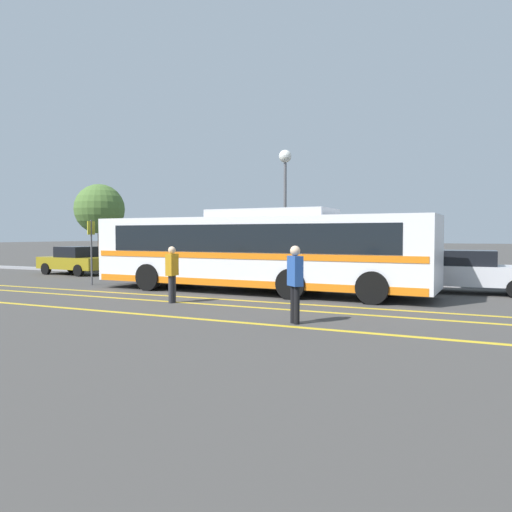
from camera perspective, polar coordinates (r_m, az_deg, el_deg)
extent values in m
plane|color=#423F3D|center=(18.70, -2.89, -3.95)|extent=(220.00, 220.00, 0.00)
cube|color=gold|center=(16.09, -3.32, -4.99)|extent=(32.47, 0.20, 0.01)
cube|color=gold|center=(15.07, -5.47, -5.51)|extent=(32.47, 0.20, 0.01)
cube|color=gold|center=(13.11, -10.74, -6.74)|extent=(32.47, 0.20, 0.01)
cube|color=#99999E|center=(22.69, 5.39, -2.64)|extent=(40.47, 0.36, 0.15)
cube|color=white|center=(17.93, 0.00, 0.63)|extent=(12.52, 2.86, 2.39)
cube|color=black|center=(17.93, 0.00, 2.06)|extent=(10.78, 2.86, 0.95)
cube|color=orange|center=(17.94, 0.00, 0.16)|extent=(12.27, 2.89, 0.20)
cube|color=orange|center=(18.00, 0.00, -2.79)|extent=(12.27, 2.88, 0.24)
cube|color=black|center=(21.44, -15.18, 1.01)|extent=(0.09, 2.28, 1.72)
cube|color=black|center=(21.44, -15.21, 3.63)|extent=(0.08, 1.82, 0.24)
cube|color=silver|center=(17.68, 1.82, 4.91)|extent=(4.41, 2.17, 0.27)
cube|color=black|center=(21.67, -15.70, -1.70)|extent=(0.08, 1.95, 0.04)
cube|color=black|center=(21.69, -15.70, -2.23)|extent=(0.08, 1.95, 0.04)
cylinder|color=black|center=(19.01, -12.21, -2.39)|extent=(1.01, 0.30, 1.00)
cylinder|color=black|center=(21.01, -7.99, -1.90)|extent=(1.01, 0.30, 1.00)
cylinder|color=black|center=(16.10, 4.03, -3.21)|extent=(1.01, 0.30, 1.00)
cylinder|color=black|center=(18.42, 6.95, -2.50)|extent=(1.01, 0.30, 1.00)
cylinder|color=black|center=(15.31, 13.15, -3.56)|extent=(1.01, 0.30, 1.00)
cylinder|color=black|center=(17.74, 14.97, -2.76)|extent=(1.01, 0.30, 1.00)
cube|color=olive|center=(27.81, -20.00, -0.74)|extent=(4.09, 2.03, 0.61)
cube|color=black|center=(27.71, -19.88, 0.45)|extent=(1.78, 1.64, 0.55)
cylinder|color=black|center=(28.27, -22.86, -1.36)|extent=(0.61, 0.25, 0.60)
cylinder|color=black|center=(29.29, -20.33, -1.19)|extent=(0.61, 0.25, 0.60)
cylinder|color=black|center=(26.37, -19.61, -1.57)|extent=(0.61, 0.25, 0.60)
cylinder|color=black|center=(27.46, -17.03, -1.38)|extent=(0.61, 0.25, 0.60)
cube|color=silver|center=(23.50, -9.31, -1.24)|extent=(4.14, 2.06, 0.57)
cube|color=black|center=(23.53, -9.52, -0.04)|extent=(1.77, 1.74, 0.41)
cylinder|color=black|center=(23.56, -5.52, -1.90)|extent=(0.61, 0.22, 0.60)
cylinder|color=black|center=(22.05, -8.06, -2.22)|extent=(0.61, 0.22, 0.60)
cylinder|color=black|center=(25.00, -10.40, -1.68)|extent=(0.61, 0.22, 0.60)
cylinder|color=black|center=(23.59, -13.09, -1.95)|extent=(0.61, 0.22, 0.60)
cube|color=olive|center=(20.66, 3.63, -1.54)|extent=(4.71, 2.09, 0.70)
cube|color=black|center=(20.58, 3.92, 0.24)|extent=(2.02, 1.73, 0.59)
cylinder|color=black|center=(20.53, -1.05, -2.54)|extent=(0.61, 0.23, 0.60)
cylinder|color=black|center=(22.09, 1.17, -2.18)|extent=(0.61, 0.23, 0.60)
cylinder|color=black|center=(19.32, 6.43, -2.87)|extent=(0.61, 0.23, 0.60)
cylinder|color=black|center=(20.98, 8.19, -2.46)|extent=(0.61, 0.23, 0.60)
cube|color=silver|center=(19.38, 23.34, -2.01)|extent=(4.51, 1.88, 0.69)
cube|color=black|center=(19.34, 23.04, -0.19)|extent=(1.91, 1.62, 0.54)
cylinder|color=black|center=(20.33, 19.44, -2.73)|extent=(0.60, 0.21, 0.60)
cylinder|color=black|center=(18.62, 19.00, -3.19)|extent=(0.60, 0.21, 0.60)
cylinder|color=black|center=(11.69, 4.67, -5.64)|extent=(0.14, 0.14, 0.89)
cylinder|color=black|center=(11.84, 4.29, -5.53)|extent=(0.14, 0.14, 0.89)
cube|color=#264C99|center=(11.68, 4.49, -1.72)|extent=(0.46, 0.45, 0.70)
sphere|color=beige|center=(11.66, 4.50, 0.60)|extent=(0.24, 0.24, 0.24)
cylinder|color=#2D2D33|center=(15.43, -9.73, -3.79)|extent=(0.14, 0.14, 0.84)
cylinder|color=#2D2D33|center=(15.57, -9.39, -3.73)|extent=(0.14, 0.14, 0.84)
cube|color=orange|center=(15.44, -9.58, -0.99)|extent=(0.24, 0.43, 0.66)
sphere|color=beige|center=(15.42, -9.59, 0.67)|extent=(0.23, 0.23, 0.23)
cylinder|color=#59595E|center=(21.74, -18.29, 0.38)|extent=(0.07, 0.07, 2.70)
cube|color=yellow|center=(21.72, -18.33, 3.07)|extent=(0.04, 0.40, 0.56)
cylinder|color=#59595E|center=(23.57, 3.33, 4.02)|extent=(0.14, 0.14, 5.46)
sphere|color=silver|center=(23.84, 3.35, 11.31)|extent=(0.59, 0.59, 0.59)
cylinder|color=#513823|center=(34.64, -17.39, 1.01)|extent=(0.28, 0.28, 2.56)
sphere|color=#4C7033|center=(34.67, -17.45, 5.16)|extent=(3.27, 3.27, 3.27)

